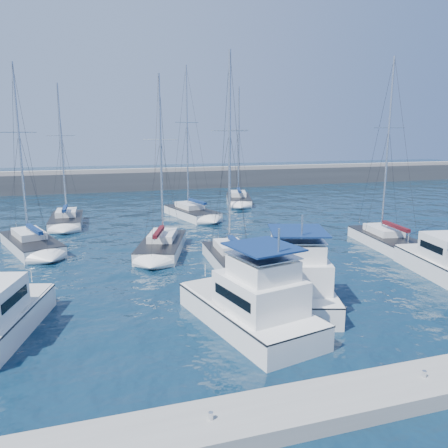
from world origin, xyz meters
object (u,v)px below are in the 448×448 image
object	(u,v)px
motor_yacht_port_inner	(252,306)
sailboat_back_b	(191,212)
sailboat_back_c	(238,199)
motor_yacht_stbd_outer	(439,261)
motor_yacht_stbd_inner	(294,282)
sailboat_mid_a	(31,243)
sailboat_mid_c	(232,257)
sailboat_mid_e	(386,240)
sailboat_back_a	(67,220)
sailboat_mid_b	(162,246)

from	to	relation	value
motor_yacht_port_inner	sailboat_back_b	bearing A→B (deg)	70.06
sailboat_back_c	motor_yacht_stbd_outer	bearing A→B (deg)	-68.96
motor_yacht_stbd_inner	sailboat_back_b	size ratio (longest dim) A/B	0.56
sailboat_mid_a	sailboat_mid_c	bearing A→B (deg)	-51.52
motor_yacht_port_inner	motor_yacht_stbd_inner	xyz separation A→B (m)	(3.42, 2.52, -0.00)
sailboat_mid_c	sailboat_back_c	bearing A→B (deg)	72.75
motor_yacht_port_inner	sailboat_back_c	xyz separation A→B (m)	(12.04, 36.54, -0.60)
motor_yacht_stbd_outer	sailboat_back_c	size ratio (longest dim) A/B	0.44
motor_yacht_stbd_inner	motor_yacht_stbd_outer	distance (m)	11.41
motor_yacht_stbd_outer	sailboat_mid_e	size ratio (longest dim) A/B	0.44
sailboat_mid_a	sailboat_back_b	world-z (taller)	sailboat_back_b
motor_yacht_stbd_inner	sailboat_mid_e	size ratio (longest dim) A/B	0.60
sailboat_mid_c	sailboat_back_c	world-z (taller)	sailboat_back_c
motor_yacht_stbd_inner	sailboat_back_b	bearing A→B (deg)	106.99
motor_yacht_port_inner	sailboat_back_b	size ratio (longest dim) A/B	0.53
sailboat_mid_c	sailboat_back_a	world-z (taller)	sailboat_mid_c
sailboat_back_b	sailboat_back_a	bearing A→B (deg)	168.86
motor_yacht_port_inner	sailboat_mid_b	xyz separation A→B (m)	(-1.88, 15.00, -0.62)
sailboat_mid_e	sailboat_back_a	distance (m)	30.77
sailboat_back_b	motor_yacht_port_inner	bearing A→B (deg)	-111.02
motor_yacht_port_inner	sailboat_mid_e	distance (m)	19.91
sailboat_mid_e	sailboat_back_a	bearing A→B (deg)	154.89
motor_yacht_stbd_inner	sailboat_back_c	world-z (taller)	sailboat_back_c
motor_yacht_stbd_outer	sailboat_back_b	distance (m)	27.20
motor_yacht_port_inner	sailboat_back_a	size ratio (longest dim) A/B	0.61
sailboat_mid_c	sailboat_back_a	xyz separation A→B (m)	(-11.82, 18.00, -0.02)
motor_yacht_stbd_outer	sailboat_back_b	bearing A→B (deg)	123.23
motor_yacht_stbd_outer	sailboat_back_a	size ratio (longest dim) A/B	0.47
motor_yacht_port_inner	motor_yacht_stbd_inner	size ratio (longest dim) A/B	0.95
sailboat_mid_b	sailboat_mid_a	bearing A→B (deg)	176.90
motor_yacht_port_inner	sailboat_back_a	world-z (taller)	sailboat_back_a
sailboat_mid_b	sailboat_mid_e	bearing A→B (deg)	7.17
sailboat_mid_c	sailboat_mid_e	size ratio (longest dim) A/B	0.97
motor_yacht_port_inner	sailboat_mid_b	bearing A→B (deg)	84.60
sailboat_mid_c	sailboat_back_a	size ratio (longest dim) A/B	1.05
sailboat_mid_b	sailboat_back_b	xyz separation A→B (m)	(5.62, 13.76, 0.03)
sailboat_mid_c	sailboat_back_b	world-z (taller)	sailboat_back_b
motor_yacht_stbd_outer	sailboat_back_a	xyz separation A→B (m)	(-24.23, 24.30, -0.42)
motor_yacht_port_inner	sailboat_mid_a	bearing A→B (deg)	109.51
sailboat_back_a	sailboat_back_b	xyz separation A→B (m)	(13.23, 0.57, 0.02)
motor_yacht_stbd_outer	sailboat_back_b	xyz separation A→B (m)	(-11.00, 24.87, -0.40)
motor_yacht_port_inner	sailboat_mid_e	bearing A→B (deg)	22.45
motor_yacht_stbd_inner	motor_yacht_stbd_outer	bearing A→B (deg)	24.62
sailboat_back_a	sailboat_mid_b	bearing A→B (deg)	-58.56
sailboat_mid_b	sailboat_back_b	world-z (taller)	sailboat_back_b
sailboat_back_a	sailboat_back_c	world-z (taller)	sailboat_back_c
motor_yacht_stbd_inner	sailboat_mid_a	world-z (taller)	sailboat_mid_a
sailboat_mid_a	motor_yacht_stbd_inner	bearing A→B (deg)	-66.97
motor_yacht_stbd_inner	sailboat_back_a	distance (m)	28.75
sailboat_back_c	sailboat_mid_b	bearing A→B (deg)	-106.56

